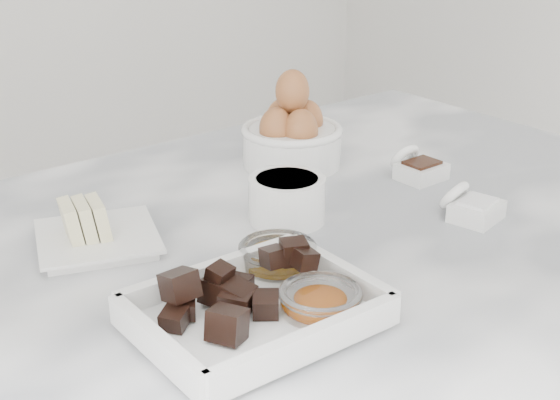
# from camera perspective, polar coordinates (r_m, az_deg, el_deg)

# --- Properties ---
(marble_slab) EXTENTS (1.20, 0.80, 0.04)m
(marble_slab) POSITION_cam_1_polar(r_m,az_deg,el_deg) (0.89, 0.21, -4.48)
(marble_slab) COLOR white
(marble_slab) RESTS_ON cabinet
(chocolate_dish) EXTENTS (0.22, 0.17, 0.06)m
(chocolate_dish) POSITION_cam_1_polar(r_m,az_deg,el_deg) (0.72, -1.79, -7.62)
(chocolate_dish) COLOR white
(chocolate_dish) RESTS_ON marble_slab
(butter_plate) EXTENTS (0.17, 0.17, 0.05)m
(butter_plate) POSITION_cam_1_polar(r_m,az_deg,el_deg) (0.89, -13.35, -2.28)
(butter_plate) COLOR white
(butter_plate) RESTS_ON marble_slab
(sugar_ramekin) EXTENTS (0.09, 0.09, 0.05)m
(sugar_ramekin) POSITION_cam_1_polar(r_m,az_deg,el_deg) (0.93, 0.52, 0.19)
(sugar_ramekin) COLOR white
(sugar_ramekin) RESTS_ON marble_slab
(egg_bowl) EXTENTS (0.14, 0.14, 0.14)m
(egg_bowl) POSITION_cam_1_polar(r_m,az_deg,el_deg) (1.11, 0.87, 4.79)
(egg_bowl) COLOR white
(egg_bowl) RESTS_ON marble_slab
(honey_bowl) EXTENTS (0.08, 0.08, 0.04)m
(honey_bowl) POSITION_cam_1_polar(r_m,az_deg,el_deg) (0.81, -0.16, -4.36)
(honey_bowl) COLOR white
(honey_bowl) RESTS_ON marble_slab
(zest_bowl) EXTENTS (0.08, 0.08, 0.03)m
(zest_bowl) POSITION_cam_1_polar(r_m,az_deg,el_deg) (0.73, 2.96, -7.61)
(zest_bowl) COLOR white
(zest_bowl) RESTS_ON marble_slab
(vanilla_spoon) EXTENTS (0.06, 0.07, 0.05)m
(vanilla_spoon) POSITION_cam_1_polar(r_m,az_deg,el_deg) (1.08, 10.00, 2.38)
(vanilla_spoon) COLOR white
(vanilla_spoon) RESTS_ON marble_slab
(salt_spoon) EXTENTS (0.07, 0.08, 0.05)m
(salt_spoon) POSITION_cam_1_polar(r_m,az_deg,el_deg) (0.97, 13.78, -0.47)
(salt_spoon) COLOR white
(salt_spoon) RESTS_ON marble_slab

